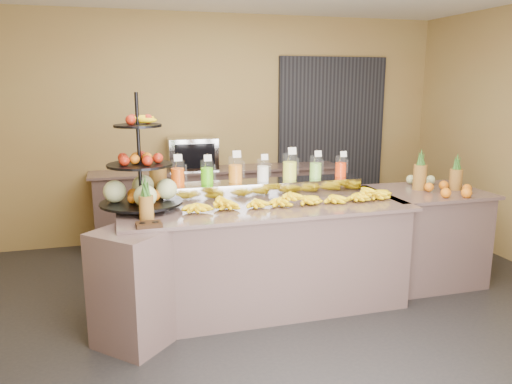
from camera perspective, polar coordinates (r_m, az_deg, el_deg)
name	(u,v)px	position (r m, az deg, el deg)	size (l,w,h in m)	color
ground	(274,318)	(4.40, 2.09, -14.16)	(6.00, 6.00, 0.00)	black
room_envelope	(269,92)	(4.74, 1.48, 11.31)	(6.04, 5.02, 2.82)	olive
buffet_counter	(253,257)	(4.41, -0.35, -7.48)	(2.75, 1.25, 0.93)	#8C6965
right_counter	(424,236)	(5.29, 18.60, -4.74)	(1.08, 0.88, 0.93)	#8C6965
back_ledge	(219,204)	(6.29, -4.21, -1.43)	(3.10, 0.55, 0.93)	#8C6965
pitcher_tray	(263,189)	(4.61, 0.79, 0.37)	(1.85, 0.30, 0.15)	gray
juice_pitcher_orange_a	(178,174)	(4.42, -8.94, 2.00)	(0.12, 0.13, 0.30)	silver
juice_pitcher_green	(207,173)	(4.46, -5.62, 2.12)	(0.12, 0.12, 0.28)	silver
juice_pitcher_orange_b	(235,171)	(4.51, -2.37, 2.41)	(0.13, 0.13, 0.31)	silver
juice_pitcher_milk	(263,171)	(4.58, 0.80, 2.38)	(0.11, 0.11, 0.27)	silver
juice_pitcher_lemon	(290,168)	(4.66, 3.87, 2.75)	(0.13, 0.14, 0.32)	silver
juice_pitcher_lime	(316,168)	(4.75, 6.82, 2.71)	(0.11, 0.12, 0.28)	silver
juice_pitcher_orange_c	(341,168)	(4.86, 9.66, 2.77)	(0.11, 0.11, 0.26)	silver
banana_heap	(292,198)	(4.33, 4.18, -0.64)	(1.87, 0.17, 0.16)	yellow
fruit_stand	(146,180)	(4.24, -12.42, 1.33)	(0.82, 0.82, 0.96)	black
condiment_caddy	(149,225)	(3.76, -12.14, -3.65)	(0.18, 0.14, 0.03)	black
pineapple_left_a	(146,204)	(3.92, -12.44, -1.34)	(0.11, 0.11, 0.35)	brown
pineapple_left_b	(158,181)	(4.57, -11.11, 1.24)	(0.15, 0.15, 0.45)	brown
right_fruit_pile	(442,184)	(5.14, 20.50, 0.88)	(0.47, 0.45, 0.25)	brown
oven_warmer	(192,154)	(6.11, -7.30, 4.36)	(0.58, 0.41, 0.39)	gray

